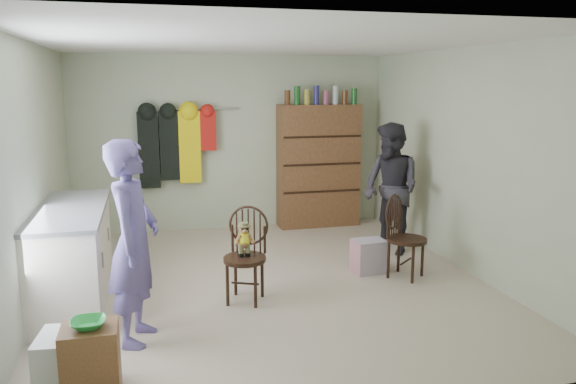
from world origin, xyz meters
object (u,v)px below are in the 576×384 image
object	(u,v)px
dresser	(318,165)
chair_far	(402,233)
chair_front	(246,248)
counter	(73,255)

from	to	relation	value
dresser	chair_far	bearing A→B (deg)	-85.07
chair_far	dresser	bearing A→B (deg)	53.84
chair_front	counter	bearing A→B (deg)	-168.01
counter	chair_front	distance (m)	1.67
counter	dresser	size ratio (longest dim) A/B	0.90
counter	chair_front	xyz separation A→B (m)	(1.63, -0.37, 0.05)
chair_front	dresser	bearing A→B (deg)	84.23
chair_far	dresser	distance (m)	2.46
dresser	chair_front	bearing A→B (deg)	-120.48
counter	chair_far	xyz separation A→B (m)	(3.41, -0.12, 0.02)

